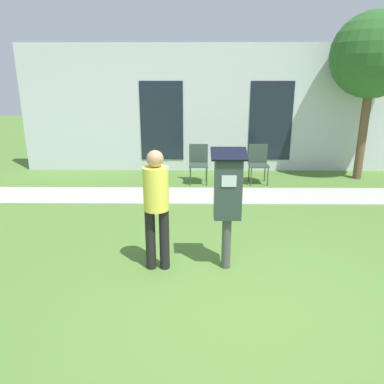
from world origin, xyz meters
The scene contains 8 objects.
ground_plane centered at (0.00, 0.00, 0.00)m, with size 40.00×40.00×0.00m, color #517A33.
sidewalk centered at (0.00, 3.86, 0.01)m, with size 12.00×1.10×0.02m.
building_facade centered at (0.00, 6.20, 1.60)m, with size 10.00×0.26×3.20m.
parking_meter centered at (-0.11, 0.81, 1.02)m, with size 0.44×0.31×1.59m.
person_standing centered at (-1.01, 0.78, 0.93)m, with size 0.32×0.32×1.58m.
outdoor_chair_left centered at (-0.46, 4.92, 0.53)m, with size 0.44×0.44×0.90m.
outdoor_chair_middle centered at (0.94, 4.92, 0.53)m, with size 0.44×0.44×0.90m.
tree centered at (3.46, 5.31, 2.84)m, with size 1.90×1.90×3.82m.
Camera 1 is at (-0.51, -3.65, 2.45)m, focal length 35.00 mm.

